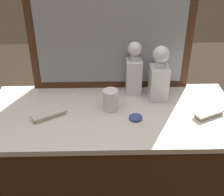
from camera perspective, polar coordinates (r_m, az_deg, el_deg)
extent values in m
cube|color=#472816|center=(1.72, 0.00, -14.89)|extent=(1.13, 0.51, 0.83)
cube|color=silver|center=(1.44, 0.00, -3.15)|extent=(1.16, 0.52, 0.03)
cube|color=#472816|center=(1.52, -0.23, 11.68)|extent=(0.80, 0.03, 0.58)
cube|color=gray|center=(1.50, -0.22, 11.48)|extent=(0.72, 0.01, 0.50)
cube|color=white|center=(1.54, 4.02, 3.92)|extent=(0.08, 0.08, 0.18)
cube|color=#9E5619|center=(1.56, 3.97, 2.62)|extent=(0.07, 0.07, 0.10)
cylinder|color=white|center=(1.50, 4.17, 7.48)|extent=(0.04, 0.04, 0.03)
sphere|color=white|center=(1.48, 4.24, 9.11)|extent=(0.07, 0.07, 0.07)
cube|color=white|center=(1.51, 8.65, 2.71)|extent=(0.09, 0.09, 0.17)
cube|color=#9E5619|center=(1.52, 8.57, 1.80)|extent=(0.08, 0.08, 0.12)
cylinder|color=white|center=(1.46, 8.97, 6.19)|extent=(0.05, 0.05, 0.03)
sphere|color=white|center=(1.44, 9.13, 8.01)|extent=(0.08, 0.08, 0.08)
cylinder|color=white|center=(1.43, -0.28, -0.34)|extent=(0.07, 0.07, 0.10)
cylinder|color=silver|center=(1.45, -0.28, -1.82)|extent=(0.07, 0.07, 0.01)
cube|color=#B7A88C|center=(1.47, 17.55, -2.91)|extent=(0.14, 0.10, 0.01)
cube|color=beige|center=(1.47, 17.62, -2.52)|extent=(0.15, 0.11, 0.01)
cube|color=#B7A88C|center=(1.43, -11.61, -3.20)|extent=(0.15, 0.11, 0.01)
cube|color=beige|center=(1.42, -11.67, -2.81)|extent=(0.16, 0.12, 0.01)
cylinder|color=#33478C|center=(1.39, 4.40, -3.68)|extent=(0.06, 0.06, 0.01)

